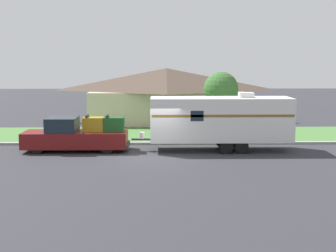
# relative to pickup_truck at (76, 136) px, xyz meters

# --- Properties ---
(ground_plane) EXTENTS (120.00, 120.00, 0.00)m
(ground_plane) POSITION_rel_pickup_truck_xyz_m (4.54, -1.78, -0.87)
(ground_plane) COLOR #2D2D33
(curb_strip) EXTENTS (80.00, 0.30, 0.14)m
(curb_strip) POSITION_rel_pickup_truck_xyz_m (4.54, 1.97, -0.80)
(curb_strip) COLOR #999993
(curb_strip) RESTS_ON ground_plane
(lawn_strip) EXTENTS (80.00, 7.00, 0.03)m
(lawn_strip) POSITION_rel_pickup_truck_xyz_m (4.54, 5.62, -0.86)
(lawn_strip) COLOR #477538
(lawn_strip) RESTS_ON ground_plane
(house_across_street) EXTENTS (13.06, 7.11, 4.42)m
(house_across_street) POSITION_rel_pickup_truck_xyz_m (5.24, 12.46, 1.42)
(house_across_street) COLOR beige
(house_across_street) RESTS_ON ground_plane
(pickup_truck) EXTENTS (5.89, 1.97, 2.02)m
(pickup_truck) POSITION_rel_pickup_truck_xyz_m (0.00, 0.00, 0.00)
(pickup_truck) COLOR black
(pickup_truck) RESTS_ON ground_plane
(travel_trailer) EXTENTS (8.95, 2.27, 3.28)m
(travel_trailer) POSITION_rel_pickup_truck_xyz_m (8.11, -0.00, 0.91)
(travel_trailer) COLOR black
(travel_trailer) RESTS_ON ground_plane
(mailbox) EXTENTS (0.48, 0.20, 1.31)m
(mailbox) POSITION_rel_pickup_truck_xyz_m (11.69, 2.65, 0.13)
(mailbox) COLOR brown
(mailbox) RESTS_ON ground_plane
(tree_in_yard) EXTENTS (2.28, 2.28, 4.33)m
(tree_in_yard) POSITION_rel_pickup_truck_xyz_m (8.70, 4.60, 2.30)
(tree_in_yard) COLOR brown
(tree_in_yard) RESTS_ON ground_plane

